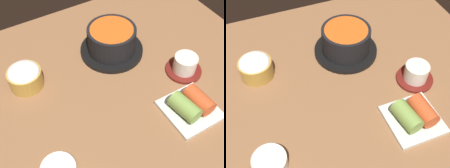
# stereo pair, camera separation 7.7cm
# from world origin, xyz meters

# --- Properties ---
(dining_table) EXTENTS (1.00, 0.76, 0.02)m
(dining_table) POSITION_xyz_m (0.00, 0.00, 0.01)
(dining_table) COLOR brown
(dining_table) RESTS_ON ground
(stone_pot) EXTENTS (0.19, 0.19, 0.09)m
(stone_pot) POSITION_xyz_m (0.10, 0.11, 0.06)
(stone_pot) COLOR black
(stone_pot) RESTS_ON dining_table
(rice_bowl) EXTENTS (0.09, 0.09, 0.07)m
(rice_bowl) POSITION_xyz_m (-0.17, 0.12, 0.05)
(rice_bowl) COLOR #B78C38
(rice_bowl) RESTS_ON dining_table
(tea_cup_with_saucer) EXTENTS (0.10, 0.10, 0.05)m
(tea_cup_with_saucer) POSITION_xyz_m (0.23, -0.06, 0.04)
(tea_cup_with_saucer) COLOR maroon
(tea_cup_with_saucer) RESTS_ON dining_table
(kimchi_plate) EXTENTS (0.13, 0.13, 0.05)m
(kimchi_plate) POSITION_xyz_m (0.16, -0.17, 0.04)
(kimchi_plate) COLOR silver
(kimchi_plate) RESTS_ON dining_table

